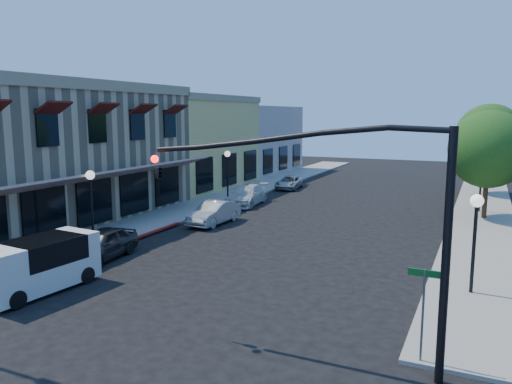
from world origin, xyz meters
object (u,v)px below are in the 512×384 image
at_px(street_tree_a, 489,149).
at_px(lamppost_right_near, 476,219).
at_px(street_name_sign, 423,301).
at_px(white_van, 36,262).
at_px(lamppost_left_far, 228,162).
at_px(parked_car_a, 101,244).
at_px(signal_mast_arm, 354,205).
at_px(parked_car_d, 289,182).
at_px(parked_car_c, 247,195).
at_px(lamppost_right_far, 482,170).
at_px(parked_car_b, 214,213).
at_px(street_tree_b, 489,136).
at_px(lamppost_left_near, 91,188).

bearing_deg(street_tree_a, lamppost_right_near, -91.23).
relative_size(street_name_sign, lamppost_right_near, 0.70).
height_order(street_tree_a, white_van, street_tree_a).
bearing_deg(lamppost_left_far, parked_car_a, -81.82).
xyz_separation_m(signal_mast_arm, parked_car_d, (-12.06, 27.18, -3.56)).
distance_m(signal_mast_arm, parked_car_d, 29.94).
height_order(street_tree_a, parked_car_c, street_tree_a).
bearing_deg(lamppost_right_far, parked_car_b, -144.49).
bearing_deg(parked_car_c, parked_car_a, -95.21).
bearing_deg(street_tree_b, signal_mast_arm, -95.51).
distance_m(signal_mast_arm, parked_car_b, 17.21).
distance_m(parked_car_a, parked_car_d, 22.67).
height_order(lamppost_right_far, parked_car_c, lamppost_right_far).
relative_size(signal_mast_arm, parked_car_c, 1.72).
bearing_deg(parked_car_c, parked_car_d, 84.79).
distance_m(white_van, parked_car_a, 4.12).
bearing_deg(lamppost_right_far, lamppost_right_near, -90.00).
distance_m(lamppost_right_near, parked_car_a, 14.98).
bearing_deg(white_van, parked_car_d, 91.49).
height_order(lamppost_left_near, white_van, lamppost_left_near).
bearing_deg(signal_mast_arm, lamppost_left_far, 125.00).
relative_size(lamppost_left_far, lamppost_right_far, 1.00).
bearing_deg(street_tree_a, lamppost_left_near, -141.02).
height_order(lamppost_left_near, parked_car_d, lamppost_left_near).
xyz_separation_m(signal_mast_arm, lamppost_left_near, (-14.36, 6.50, -1.35)).
distance_m(street_tree_a, lamppost_left_near, 22.30).
distance_m(lamppost_right_near, parked_car_d, 25.46).
bearing_deg(parked_car_b, parked_car_d, 95.91).
distance_m(street_tree_a, street_name_sign, 20.00).
relative_size(white_van, parked_car_a, 1.09).
xyz_separation_m(street_name_sign, white_van, (-13.00, -0.24, -0.62)).
distance_m(street_tree_b, street_name_sign, 29.96).
bearing_deg(street_name_sign, parked_car_c, 126.90).
bearing_deg(signal_mast_arm, street_tree_a, 81.83).
relative_size(lamppost_left_near, parked_car_d, 0.93).
bearing_deg(lamppost_right_near, parked_car_d, 125.42).
xyz_separation_m(lamppost_right_far, parked_car_d, (-14.70, 4.67, -2.20)).
xyz_separation_m(lamppost_right_far, parked_car_a, (-14.70, -18.00, -2.06)).
bearing_deg(parked_car_a, parked_car_c, 83.55).
bearing_deg(parked_car_d, street_tree_a, -30.48).
xyz_separation_m(street_name_sign, lamppost_left_far, (-16.00, 19.80, 1.04)).
bearing_deg(street_tree_a, parked_car_d, 156.02).
xyz_separation_m(street_tree_a, street_name_sign, (-1.30, -19.80, -2.50)).
height_order(street_tree_b, signal_mast_arm, street_tree_b).
relative_size(white_van, parked_car_d, 1.13).
height_order(lamppost_left_far, parked_car_a, lamppost_left_far).
relative_size(lamppost_left_near, parked_car_b, 0.90).
relative_size(street_name_sign, lamppost_right_far, 0.70).
bearing_deg(signal_mast_arm, street_tree_b, 84.49).
height_order(signal_mast_arm, lamppost_right_near, signal_mast_arm).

